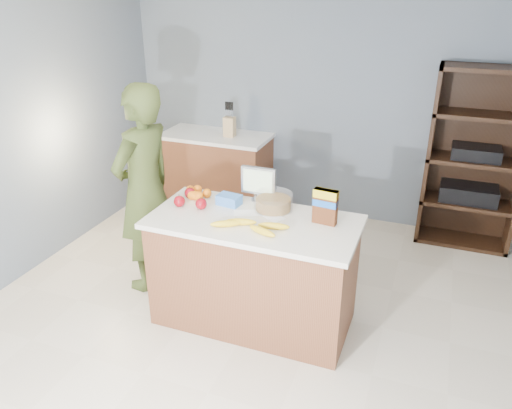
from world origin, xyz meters
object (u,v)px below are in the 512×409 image
(shelving_unit, at_px, (474,162))
(cereal_box, at_px, (325,204))
(counter_peninsula, at_px, (254,275))
(tv, at_px, (258,182))
(person, at_px, (145,190))

(shelving_unit, relative_size, cereal_box, 6.86)
(counter_peninsula, distance_m, shelving_unit, 2.61)
(counter_peninsula, distance_m, cereal_box, 0.82)
(tv, bearing_deg, counter_peninsula, -75.24)
(person, bearing_deg, tv, 107.77)
(person, xyz_separation_m, cereal_box, (1.56, -0.07, 0.15))
(counter_peninsula, relative_size, shelving_unit, 0.87)
(shelving_unit, distance_m, tv, 2.38)
(person, relative_size, cereal_box, 6.85)
(tv, bearing_deg, person, -172.06)
(shelving_unit, xyz_separation_m, tv, (-1.64, -1.72, 0.19))
(shelving_unit, xyz_separation_m, person, (-2.61, -1.85, 0.04))
(tv, distance_m, cereal_box, 0.63)
(shelving_unit, height_order, tv, shelving_unit)
(counter_peninsula, relative_size, cereal_box, 5.94)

